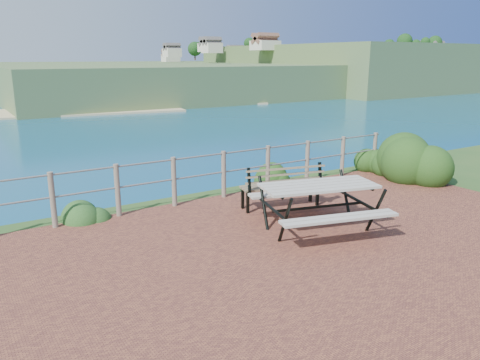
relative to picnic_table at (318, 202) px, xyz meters
name	(u,v)px	position (x,y,z in m)	size (l,w,h in m)	color
ground	(332,250)	(-0.36, -0.77, -0.52)	(10.00, 7.00, 0.12)	brown
safety_railing	(224,172)	(-0.36, 2.58, 0.05)	(9.40, 0.10, 1.00)	#6B5B4C
distant_bay	(310,65)	(172.71, 201.84, -2.05)	(290.00, 232.36, 24.00)	#446231
picnic_table	(318,202)	(0.00, 0.00, 0.00)	(2.09, 1.65, 0.82)	#9D978D
park_bench	(281,179)	(0.25, 1.38, 0.07)	(1.66, 0.77, 0.91)	brown
shrub_right_front	(420,179)	(4.53, 1.33, -0.52)	(1.45, 1.45, 2.05)	#1A4314
shrub_right_edge	(382,171)	(4.39, 2.41, -0.52)	(1.02, 1.02, 1.45)	#1A4314
shrub_lip_west	(83,218)	(-3.26, 2.84, -0.52)	(0.74, 0.74, 0.47)	#244C1C
shrub_lip_east	(268,178)	(1.44, 3.46, -0.52)	(0.80, 0.80, 0.56)	#1A4314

